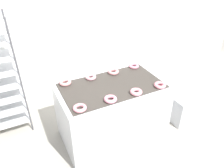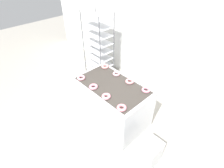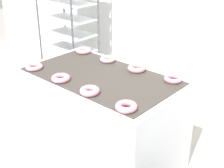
{
  "view_description": "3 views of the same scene",
  "coord_description": "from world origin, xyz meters",
  "px_view_note": "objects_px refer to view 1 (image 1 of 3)",
  "views": [
    {
      "loc": [
        -1.08,
        -1.47,
        2.35
      ],
      "look_at": [
        0.0,
        0.67,
        0.87
      ],
      "focal_mm": 35.0,
      "sensor_mm": 36.0,
      "label": 1
    },
    {
      "loc": [
        1.8,
        -1.05,
        2.79
      ],
      "look_at": [
        0.0,
        0.67,
        0.87
      ],
      "focal_mm": 28.0,
      "sensor_mm": 36.0,
      "label": 2
    },
    {
      "loc": [
        1.69,
        -1.09,
        1.91
      ],
      "look_at": [
        0.0,
        0.82,
        0.72
      ],
      "focal_mm": 50.0,
      "sensor_mm": 36.0,
      "label": 3
    }
  ],
  "objects_px": {
    "donut_near_right": "(160,85)",
    "fryer_machine": "(112,111)",
    "glaze_bin": "(181,109)",
    "donut_near_midright": "(136,92)",
    "donut_near_left": "(80,108)",
    "donut_far_midleft": "(91,77)",
    "donut_near_midleft": "(110,99)",
    "donut_far_right": "(134,66)",
    "donut_far_left": "(65,82)",
    "donut_far_midright": "(113,72)"
  },
  "relations": [
    {
      "from": "donut_near_right",
      "to": "fryer_machine",
      "type": "bearing_deg",
      "value": 150.21
    },
    {
      "from": "glaze_bin",
      "to": "donut_near_midright",
      "type": "bearing_deg",
      "value": -174.81
    },
    {
      "from": "donut_near_left",
      "to": "donut_far_midleft",
      "type": "height_order",
      "value": "donut_far_midleft"
    },
    {
      "from": "donut_near_midleft",
      "to": "donut_near_left",
      "type": "bearing_deg",
      "value": 179.24
    },
    {
      "from": "donut_near_right",
      "to": "donut_far_right",
      "type": "xyz_separation_m",
      "value": [
        -0.01,
        0.62,
        -0.0
      ]
    },
    {
      "from": "glaze_bin",
      "to": "donut_far_midleft",
      "type": "xyz_separation_m",
      "value": [
        -1.27,
        0.51,
        0.65
      ]
    },
    {
      "from": "donut_far_left",
      "to": "donut_far_midright",
      "type": "xyz_separation_m",
      "value": [
        0.7,
        -0.02,
        0.0
      ]
    },
    {
      "from": "donut_far_left",
      "to": "donut_far_right",
      "type": "xyz_separation_m",
      "value": [
        1.05,
        0.0,
        -0.0
      ]
    },
    {
      "from": "donut_near_midright",
      "to": "donut_far_midright",
      "type": "height_order",
      "value": "donut_near_midright"
    },
    {
      "from": "fryer_machine",
      "to": "glaze_bin",
      "type": "height_order",
      "value": "fryer_machine"
    },
    {
      "from": "donut_near_left",
      "to": "donut_near_right",
      "type": "distance_m",
      "value": 1.08
    },
    {
      "from": "donut_near_right",
      "to": "donut_far_midleft",
      "type": "height_order",
      "value": "donut_near_right"
    },
    {
      "from": "donut_near_midleft",
      "to": "donut_far_right",
      "type": "distance_m",
      "value": 0.92
    },
    {
      "from": "donut_near_right",
      "to": "donut_far_right",
      "type": "distance_m",
      "value": 0.62
    },
    {
      "from": "donut_near_midright",
      "to": "fryer_machine",
      "type": "bearing_deg",
      "value": 120.38
    },
    {
      "from": "glaze_bin",
      "to": "donut_near_left",
      "type": "height_order",
      "value": "donut_near_left"
    },
    {
      "from": "donut_near_midleft",
      "to": "donut_near_right",
      "type": "height_order",
      "value": "donut_near_right"
    },
    {
      "from": "donut_far_midleft",
      "to": "donut_far_left",
      "type": "bearing_deg",
      "value": 176.84
    },
    {
      "from": "glaze_bin",
      "to": "donut_near_midleft",
      "type": "height_order",
      "value": "donut_near_midleft"
    },
    {
      "from": "fryer_machine",
      "to": "donut_near_left",
      "type": "relative_size",
      "value": 9.21
    },
    {
      "from": "donut_near_midleft",
      "to": "donut_near_right",
      "type": "relative_size",
      "value": 1.01
    },
    {
      "from": "donut_far_left",
      "to": "donut_near_left",
      "type": "bearing_deg",
      "value": -91.2
    },
    {
      "from": "fryer_machine",
      "to": "donut_far_left",
      "type": "bearing_deg",
      "value": 149.82
    },
    {
      "from": "donut_near_left",
      "to": "donut_far_midright",
      "type": "height_order",
      "value": "donut_far_midright"
    },
    {
      "from": "donut_near_midleft",
      "to": "donut_far_right",
      "type": "bearing_deg",
      "value": 41.05
    },
    {
      "from": "donut_near_midright",
      "to": "donut_near_right",
      "type": "xyz_separation_m",
      "value": [
        0.36,
        -0.0,
        -0.0
      ]
    },
    {
      "from": "glaze_bin",
      "to": "donut_near_midright",
      "type": "height_order",
      "value": "donut_near_midright"
    },
    {
      "from": "glaze_bin",
      "to": "donut_near_right",
      "type": "relative_size",
      "value": 2.86
    },
    {
      "from": "donut_far_midright",
      "to": "donut_far_midleft",
      "type": "bearing_deg",
      "value": -179.97
    },
    {
      "from": "fryer_machine",
      "to": "donut_far_right",
      "type": "bearing_deg",
      "value": 30.72
    },
    {
      "from": "donut_far_left",
      "to": "donut_far_midleft",
      "type": "relative_size",
      "value": 1.07
    },
    {
      "from": "donut_near_right",
      "to": "donut_far_midleft",
      "type": "xyz_separation_m",
      "value": [
        -0.71,
        0.59,
        -0.0
      ]
    },
    {
      "from": "glaze_bin",
      "to": "donut_near_midleft",
      "type": "xyz_separation_m",
      "value": [
        -1.26,
        -0.07,
        0.65
      ]
    },
    {
      "from": "glaze_bin",
      "to": "donut_near_midleft",
      "type": "relative_size",
      "value": 2.84
    },
    {
      "from": "fryer_machine",
      "to": "donut_far_midright",
      "type": "xyz_separation_m",
      "value": [
        0.17,
        0.29,
        0.45
      ]
    },
    {
      "from": "fryer_machine",
      "to": "donut_far_left",
      "type": "distance_m",
      "value": 0.76
    },
    {
      "from": "donut_near_midleft",
      "to": "donut_far_left",
      "type": "height_order",
      "value": "donut_far_left"
    },
    {
      "from": "fryer_machine",
      "to": "donut_near_midright",
      "type": "height_order",
      "value": "donut_near_midright"
    },
    {
      "from": "donut_near_midright",
      "to": "donut_near_right",
      "type": "relative_size",
      "value": 0.98
    },
    {
      "from": "glaze_bin",
      "to": "donut_far_right",
      "type": "height_order",
      "value": "donut_far_right"
    },
    {
      "from": "donut_near_midright",
      "to": "donut_far_left",
      "type": "distance_m",
      "value": 0.93
    },
    {
      "from": "fryer_machine",
      "to": "donut_far_midleft",
      "type": "bearing_deg",
      "value": 121.66
    },
    {
      "from": "donut_far_midright",
      "to": "donut_far_right",
      "type": "distance_m",
      "value": 0.36
    },
    {
      "from": "donut_far_left",
      "to": "donut_far_midleft",
      "type": "bearing_deg",
      "value": -3.16
    },
    {
      "from": "glaze_bin",
      "to": "donut_far_midright",
      "type": "xyz_separation_m",
      "value": [
        -0.93,
        0.51,
        0.66
      ]
    },
    {
      "from": "donut_near_right",
      "to": "donut_far_left",
      "type": "relative_size",
      "value": 0.98
    },
    {
      "from": "donut_far_midleft",
      "to": "donut_far_right",
      "type": "xyz_separation_m",
      "value": [
        0.7,
        0.02,
        -0.0
      ]
    },
    {
      "from": "donut_near_left",
      "to": "donut_near_midleft",
      "type": "bearing_deg",
      "value": -0.76
    },
    {
      "from": "donut_near_left",
      "to": "donut_near_right",
      "type": "relative_size",
      "value": 1.0
    },
    {
      "from": "donut_far_midleft",
      "to": "donut_far_right",
      "type": "height_order",
      "value": "donut_far_midleft"
    }
  ]
}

